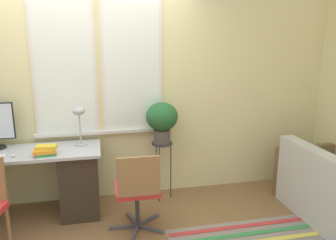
{
  "coord_description": "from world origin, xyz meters",
  "views": [
    {
      "loc": [
        0.1,
        -3.2,
        1.87
      ],
      "look_at": [
        0.83,
        0.15,
        1.05
      ],
      "focal_mm": 35.0,
      "sensor_mm": 36.0,
      "label": 1
    }
  ],
  "objects": [
    {
      "name": "ground_plane",
      "position": [
        0.0,
        0.0,
        0.0
      ],
      "size": [
        14.0,
        14.0,
        0.0
      ],
      "primitive_type": "plane",
      "color": "brown"
    },
    {
      "name": "office_chair_swivel",
      "position": [
        0.44,
        -0.22,
        0.46
      ],
      "size": [
        0.55,
        0.57,
        0.85
      ],
      "rotation": [
        0.0,
        0.0,
        3.11
      ],
      "color": "#47474C",
      "rests_on": "ground_plane"
    },
    {
      "name": "mouse",
      "position": [
        -0.75,
        0.13,
        0.77
      ],
      "size": [
        0.04,
        0.06,
        0.03
      ],
      "color": "silver",
      "rests_on": "desk"
    },
    {
      "name": "book_stack",
      "position": [
        -0.44,
        0.14,
        0.8
      ],
      "size": [
        0.24,
        0.18,
        0.1
      ],
      "color": "green",
      "rests_on": "desk"
    },
    {
      "name": "plant_stand",
      "position": [
        0.82,
        0.44,
        0.61
      ],
      "size": [
        0.25,
        0.25,
        0.71
      ],
      "color": "#333338",
      "rests_on": "ground_plane"
    },
    {
      "name": "desk_lamp",
      "position": [
        -0.1,
        0.41,
        1.08
      ],
      "size": [
        0.15,
        0.15,
        0.43
      ],
      "color": "#ADADB2",
      "rests_on": "desk"
    },
    {
      "name": "wall_back_with_window",
      "position": [
        0.01,
        0.67,
        1.36
      ],
      "size": [
        9.0,
        0.12,
        2.7
      ],
      "color": "beige",
      "rests_on": "ground_plane"
    },
    {
      "name": "couch_loveseat",
      "position": [
        2.54,
        -0.4,
        0.28
      ],
      "size": [
        0.77,
        1.26,
        0.8
      ],
      "rotation": [
        0.0,
        0.0,
        1.57
      ],
      "color": "beige",
      "rests_on": "ground_plane"
    },
    {
      "name": "potted_plant",
      "position": [
        0.82,
        0.44,
        1.0
      ],
      "size": [
        0.37,
        0.37,
        0.48
      ],
      "color": "#514C47",
      "rests_on": "plant_stand"
    },
    {
      "name": "desk",
      "position": [
        -0.81,
        0.3,
        0.4
      ],
      "size": [
        1.83,
        0.59,
        0.75
      ],
      "color": "#B2B7BC",
      "rests_on": "ground_plane"
    }
  ]
}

